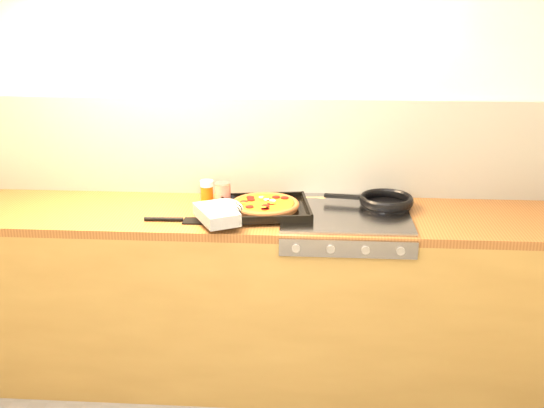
# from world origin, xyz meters

# --- Properties ---
(room_shell) EXTENTS (3.20, 3.20, 3.20)m
(room_shell) POSITION_xyz_m (0.00, 1.39, 1.15)
(room_shell) COLOR white
(room_shell) RESTS_ON ground
(counter_run) EXTENTS (3.20, 0.62, 0.90)m
(counter_run) POSITION_xyz_m (0.00, 1.10, 0.45)
(counter_run) COLOR olive
(counter_run) RESTS_ON ground
(stovetop) EXTENTS (0.60, 0.56, 0.02)m
(stovetop) POSITION_xyz_m (0.45, 1.10, 0.91)
(stovetop) COLOR gray
(stovetop) RESTS_ON counter_run
(pizza_on_tray) EXTENTS (0.56, 0.54, 0.07)m
(pizza_on_tray) POSITION_xyz_m (0.01, 1.04, 0.94)
(pizza_on_tray) COLOR black
(pizza_on_tray) RESTS_ON stovetop
(frying_pan) EXTENTS (0.45, 0.30, 0.04)m
(frying_pan) POSITION_xyz_m (0.64, 1.19, 0.94)
(frying_pan) COLOR black
(frying_pan) RESTS_ON stovetop
(tomato_can) EXTENTS (0.09, 0.09, 0.11)m
(tomato_can) POSITION_xyz_m (-0.15, 1.21, 0.96)
(tomato_can) COLOR #AA200D
(tomato_can) RESTS_ON counter_run
(juice_glass) EXTENTS (0.07, 0.07, 0.11)m
(juice_glass) POSITION_xyz_m (-0.24, 1.24, 0.96)
(juice_glass) COLOR #CD4F0C
(juice_glass) RESTS_ON counter_run
(wooden_spoon) EXTENTS (0.30, 0.04, 0.02)m
(wooden_spoon) POSITION_xyz_m (0.25, 1.30, 0.91)
(wooden_spoon) COLOR #9F7B43
(wooden_spoon) RESTS_ON counter_run
(black_spatula) EXTENTS (0.28, 0.09, 0.02)m
(black_spatula) POSITION_xyz_m (-0.33, 0.95, 0.91)
(black_spatula) COLOR black
(black_spatula) RESTS_ON counter_run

